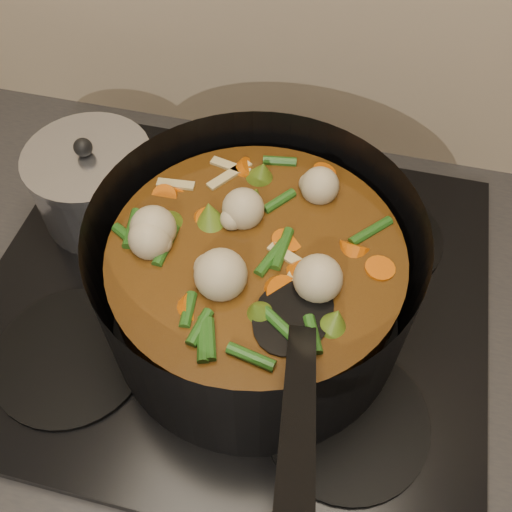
# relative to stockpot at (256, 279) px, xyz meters

# --- Properties ---
(counter) EXTENTS (2.64, 0.64, 0.91)m
(counter) POSITION_rel_stockpot_xyz_m (-0.04, 0.03, -0.55)
(counter) COLOR brown
(counter) RESTS_ON ground
(stovetop) EXTENTS (0.62, 0.54, 0.03)m
(stovetop) POSITION_rel_stockpot_xyz_m (-0.04, 0.03, -0.09)
(stovetop) COLOR black
(stovetop) RESTS_ON counter
(stockpot) EXTENTS (0.36, 0.47, 0.25)m
(stockpot) POSITION_rel_stockpot_xyz_m (0.00, 0.00, 0.00)
(stockpot) COLOR black
(stockpot) RESTS_ON stovetop
(saucepan) EXTENTS (0.16, 0.16, 0.13)m
(saucepan) POSITION_rel_stockpot_xyz_m (-0.25, 0.11, -0.02)
(saucepan) COLOR silver
(saucepan) RESTS_ON stovetop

